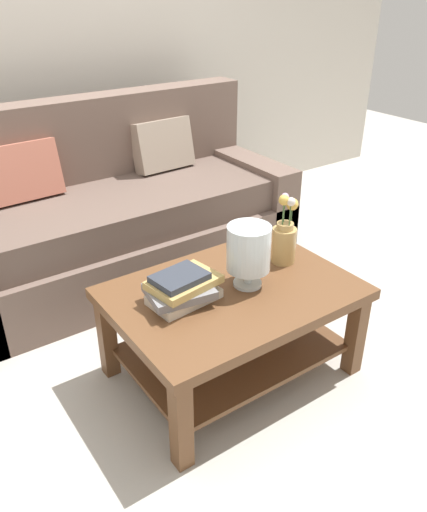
% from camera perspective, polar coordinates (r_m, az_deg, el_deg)
% --- Properties ---
extents(ground_plane, '(10.00, 10.00, 0.00)m').
position_cam_1_polar(ground_plane, '(2.80, -2.91, -8.82)').
color(ground_plane, '#B7B2A8').
extents(back_wall, '(6.40, 0.12, 2.70)m').
position_cam_1_polar(back_wall, '(3.76, -18.17, 21.92)').
color(back_wall, beige).
rests_on(back_wall, ground).
extents(couch, '(2.15, 0.90, 1.06)m').
position_cam_1_polar(couch, '(3.31, -10.57, 4.24)').
color(couch, brown).
rests_on(couch, ground).
extents(coffee_table, '(1.08, 0.77, 0.47)m').
position_cam_1_polar(coffee_table, '(2.38, 2.00, -6.39)').
color(coffee_table, brown).
rests_on(coffee_table, ground).
extents(book_stack_main, '(0.33, 0.25, 0.14)m').
position_cam_1_polar(book_stack_main, '(2.19, -3.48, -3.60)').
color(book_stack_main, beige).
rests_on(book_stack_main, coffee_table).
extents(glass_hurricane_vase, '(0.19, 0.19, 0.29)m').
position_cam_1_polar(glass_hurricane_vase, '(2.25, 3.89, 0.69)').
color(glass_hurricane_vase, silver).
rests_on(glass_hurricane_vase, coffee_table).
extents(flower_pitcher, '(0.13, 0.12, 0.35)m').
position_cam_1_polar(flower_pitcher, '(2.49, 7.84, 2.02)').
color(flower_pitcher, tan).
rests_on(flower_pitcher, coffee_table).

